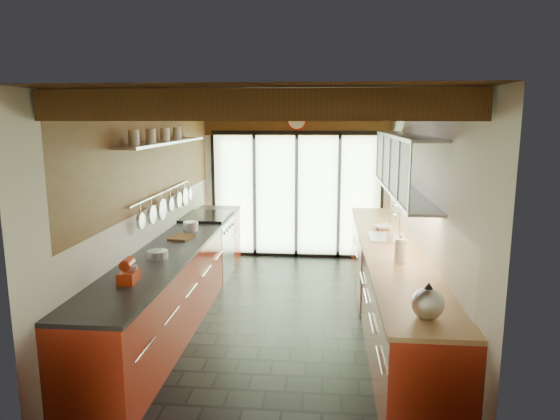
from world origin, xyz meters
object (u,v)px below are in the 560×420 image
object	(u,v)px
soap_bottle	(390,235)
stand_mixer	(129,273)
paper_towel	(400,251)
bowl	(383,227)
kettle	(428,302)

from	to	relation	value
soap_bottle	stand_mixer	bearing A→B (deg)	-146.10
stand_mixer	paper_towel	world-z (taller)	paper_towel
stand_mixer	bowl	size ratio (longest dim) A/B	1.13
kettle	soap_bottle	world-z (taller)	kettle
stand_mixer	bowl	distance (m)	3.50
stand_mixer	paper_towel	xyz separation A→B (m)	(2.54, 0.85, 0.03)
paper_towel	bowl	distance (m)	1.56
stand_mixer	soap_bottle	size ratio (longest dim) A/B	1.51
kettle	bowl	bearing A→B (deg)	90.00
paper_towel	kettle	bearing A→B (deg)	-90.00
kettle	bowl	xyz separation A→B (m)	(0.00, 3.00, -0.10)
stand_mixer	kettle	size ratio (longest dim) A/B	0.78
paper_towel	bowl	size ratio (longest dim) A/B	1.30
kettle	paper_towel	xyz separation A→B (m)	(0.00, 1.44, -0.00)
stand_mixer	soap_bottle	world-z (taller)	stand_mixer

